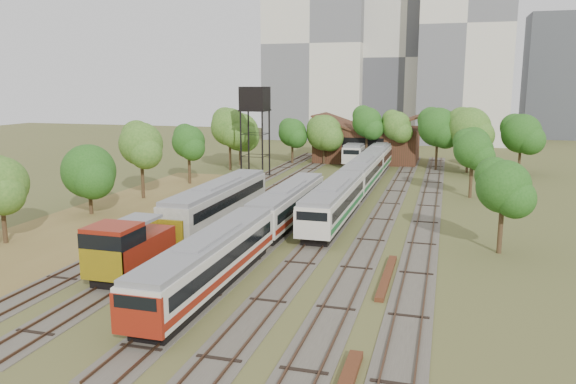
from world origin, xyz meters
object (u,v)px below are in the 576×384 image
(railcar_red_set, at_px, (257,227))
(water_tower, at_px, (255,101))
(shunter_locomotive, at_px, (129,249))
(railcar_green_set, at_px, (363,174))

(railcar_red_set, height_order, water_tower, water_tower)
(railcar_red_set, xyz_separation_m, shunter_locomotive, (-6.00, -8.08, 0.13))
(shunter_locomotive, distance_m, water_tower, 41.28)
(railcar_red_set, distance_m, shunter_locomotive, 10.06)
(railcar_green_set, xyz_separation_m, shunter_locomotive, (-10.00, -35.16, -0.00))
(railcar_red_set, relative_size, water_tower, 2.87)
(railcar_red_set, distance_m, water_tower, 34.96)
(railcar_green_set, relative_size, water_tower, 4.32)
(shunter_locomotive, height_order, water_tower, water_tower)
(railcar_green_set, distance_m, water_tower, 18.03)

